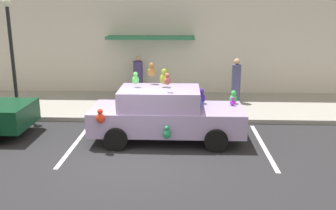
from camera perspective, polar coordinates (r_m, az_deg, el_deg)
The scene contains 10 objects.
ground_plane at distance 9.94m, azimuth -5.25°, elevation -7.93°, with size 60.00×60.00×0.00m, color #262628.
sidewalk at distance 14.62m, azimuth -2.73°, elevation -0.04°, with size 24.00×4.00×0.15m, color gray.
storefront_building at distance 16.28m, azimuth -2.20°, elevation 12.61°, with size 24.00×1.25×6.40m.
parking_stripe_front at distance 11.02m, azimuth 14.20°, elevation -5.98°, with size 0.12×3.60×0.01m, color silver.
parking_stripe_rear at distance 11.21m, azimuth -13.76°, elevation -5.59°, with size 0.12×3.60×0.01m, color silver.
plush_covered_car at distance 10.90m, azimuth -0.40°, elevation -1.31°, with size 4.38×2.03×2.19m.
teddy_bear_on_sidewalk at distance 13.40m, azimuth -3.48°, elevation 0.46°, with size 0.40×0.34×0.77m.
street_lamp_post at distance 13.91m, azimuth -22.67°, elevation 8.43°, with size 0.28×0.28×3.92m.
pedestrian_near_shopfront at distance 15.90m, azimuth -4.54°, elevation 4.19°, with size 0.40×0.40×1.64m.
pedestrian_walking_past at distance 14.90m, azimuth 10.25°, elevation 3.44°, with size 0.35×0.35×1.71m.
Camera 1 is at (1.27, -9.07, 3.85)m, focal length 40.27 mm.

